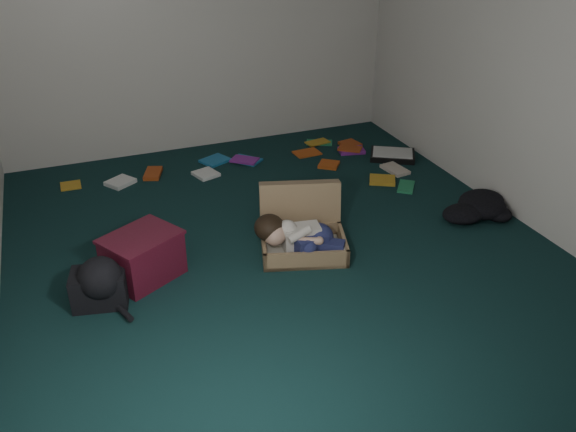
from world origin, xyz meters
TOP-DOWN VIEW (x-y plane):
  - floor at (0.00, 0.00)m, footprint 4.50×4.50m
  - wall_back at (0.00, 2.25)m, footprint 4.50×0.00m
  - wall_front at (0.00, -2.25)m, footprint 4.50×0.00m
  - wall_right at (2.00, 0.00)m, footprint 0.00×4.50m
  - suitcase at (0.16, -0.03)m, footprint 0.77×0.76m
  - person at (0.07, -0.17)m, footprint 0.63×0.46m
  - maroon_bin at (-1.04, -0.02)m, footprint 0.62×0.58m
  - backpack at (-1.36, -0.22)m, footprint 0.50×0.43m
  - clothing_pile at (1.70, -0.11)m, footprint 0.55×0.50m
  - paper_tray at (1.68, 1.21)m, footprint 0.55×0.51m
  - book_scatter at (0.51, 1.44)m, footprint 3.18×1.53m

SIDE VIEW (x-z plane):
  - floor at x=0.00m, z-range 0.00..0.00m
  - book_scatter at x=0.51m, z-range 0.00..0.02m
  - paper_tray at x=1.68m, z-range 0.00..0.06m
  - clothing_pile at x=1.70m, z-range 0.00..0.14m
  - backpack at x=-1.36m, z-range 0.00..0.26m
  - suitcase at x=0.16m, z-range -0.09..0.37m
  - maroon_bin at x=-1.04m, z-range 0.00..0.34m
  - person at x=0.07m, z-range 0.04..0.32m
  - wall_back at x=0.00m, z-range -0.95..3.55m
  - wall_front at x=0.00m, z-range -0.95..3.55m
  - wall_right at x=2.00m, z-range -0.95..3.55m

